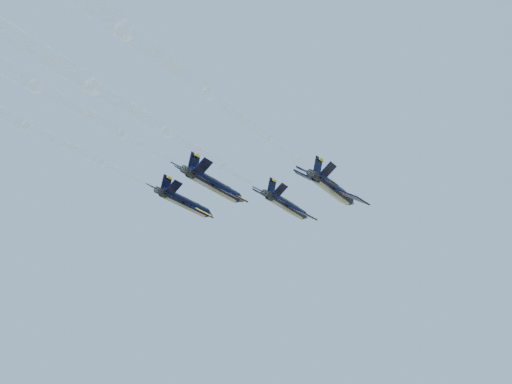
% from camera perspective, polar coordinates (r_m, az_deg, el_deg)
% --- Properties ---
extents(jet_lead, '(10.70, 15.85, 5.61)m').
position_cam_1_polar(jet_lead, '(112.15, 2.52, -1.10)').
color(jet_lead, black).
extents(jet_left, '(10.70, 15.85, 5.61)m').
position_cam_1_polar(jet_left, '(110.32, -5.61, -0.90)').
color(jet_left, black).
extents(jet_right, '(10.70, 15.85, 5.61)m').
position_cam_1_polar(jet_right, '(98.72, 6.23, 0.24)').
color(jet_right, black).
extents(jet_slot, '(10.70, 15.85, 5.61)m').
position_cam_1_polar(jet_slot, '(96.02, -3.26, 0.50)').
color(jet_slot, black).
extents(smoke_trail_lead, '(19.13, 65.77, 3.24)m').
position_cam_1_polar(smoke_trail_lead, '(70.26, -17.07, 5.08)').
color(smoke_trail_lead, white).
extents(smoke_trail_right, '(19.13, 65.77, 3.24)m').
position_cam_1_polar(smoke_trail_right, '(55.73, -15.56, 9.07)').
color(smoke_trail_right, white).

